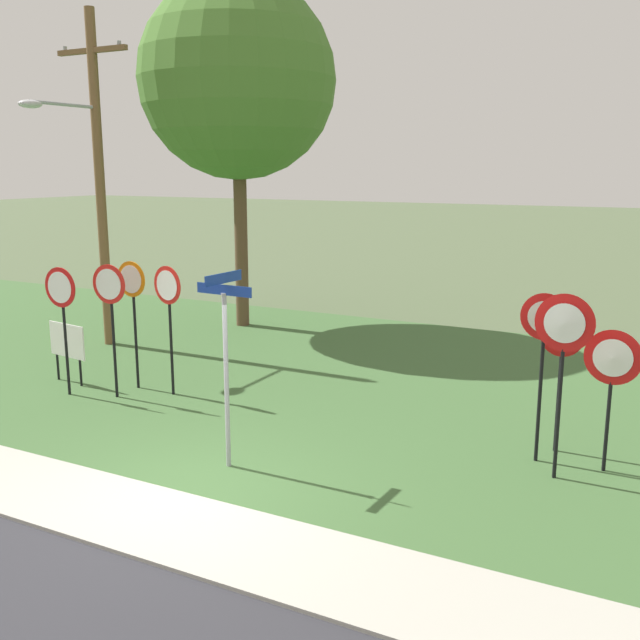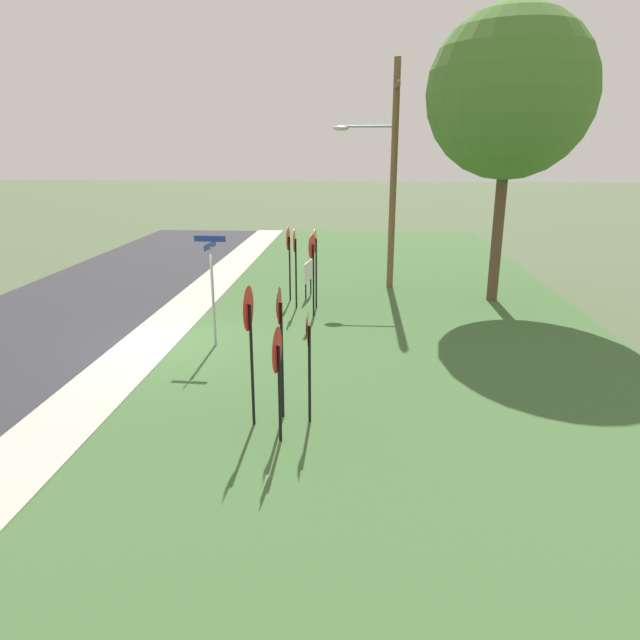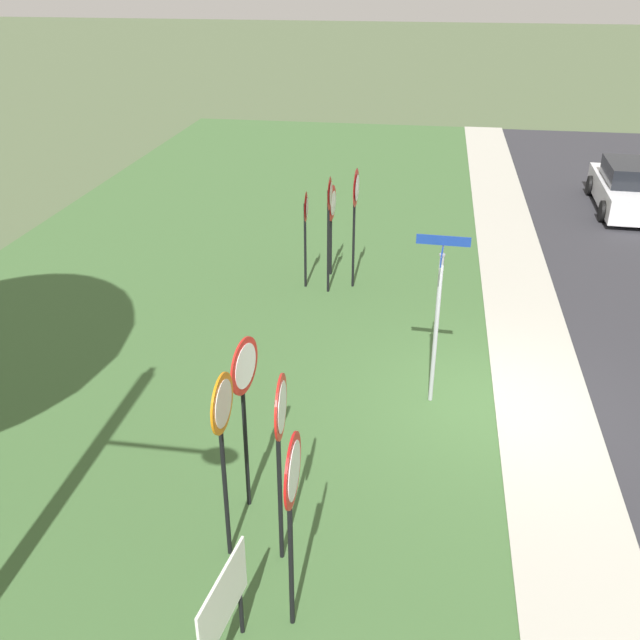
# 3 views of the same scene
# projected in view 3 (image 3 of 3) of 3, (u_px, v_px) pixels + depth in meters

# --- Properties ---
(ground_plane) EXTENTS (160.00, 160.00, 0.00)m
(ground_plane) POSITION_uv_depth(u_px,v_px,m) (494.00, 406.00, 11.84)
(ground_plane) COLOR #4C5B3D
(sidewalk_strip) EXTENTS (44.00, 1.60, 0.06)m
(sidewalk_strip) POSITION_uv_depth(u_px,v_px,m) (544.00, 409.00, 11.71)
(sidewalk_strip) COLOR #ADAA9E
(sidewalk_strip) RESTS_ON ground_plane
(grass_median) EXTENTS (44.00, 12.00, 0.04)m
(grass_median) POSITION_uv_depth(u_px,v_px,m) (151.00, 376.00, 12.66)
(grass_median) COLOR #3D6033
(grass_median) RESTS_ON ground_plane
(stop_sign_near_left) EXTENTS (0.73, 0.16, 2.55)m
(stop_sign_near_left) POSITION_uv_depth(u_px,v_px,m) (245.00, 388.00, 8.82)
(stop_sign_near_left) COLOR black
(stop_sign_near_left) RESTS_ON grass_median
(stop_sign_near_right) EXTENTS (0.77, 0.09, 2.53)m
(stop_sign_near_right) POSITION_uv_depth(u_px,v_px,m) (292.00, 494.00, 7.10)
(stop_sign_near_right) COLOR black
(stop_sign_near_right) RESTS_ON grass_median
(stop_sign_far_left) EXTENTS (0.71, 0.10, 2.58)m
(stop_sign_far_left) POSITION_uv_depth(u_px,v_px,m) (223.00, 430.00, 8.02)
(stop_sign_far_left) COLOR black
(stop_sign_far_left) RESTS_ON grass_median
(stop_sign_far_center) EXTENTS (0.75, 0.11, 2.60)m
(stop_sign_far_center) POSITION_uv_depth(u_px,v_px,m) (281.00, 431.00, 7.95)
(stop_sign_far_center) COLOR black
(stop_sign_far_center) RESTS_ON grass_median
(yield_sign_near_left) EXTENTS (0.82, 0.11, 2.70)m
(yield_sign_near_left) POSITION_uv_depth(u_px,v_px,m) (356.00, 199.00, 15.14)
(yield_sign_near_left) COLOR black
(yield_sign_near_left) RESTS_ON grass_median
(yield_sign_near_right) EXTENTS (0.70, 0.10, 2.60)m
(yield_sign_near_right) POSITION_uv_depth(u_px,v_px,m) (330.00, 208.00, 14.94)
(yield_sign_near_right) COLOR black
(yield_sign_near_right) RESTS_ON grass_median
(yield_sign_far_left) EXTENTS (0.81, 0.12, 2.13)m
(yield_sign_far_left) POSITION_uv_depth(u_px,v_px,m) (333.00, 210.00, 15.96)
(yield_sign_far_left) COLOR black
(yield_sign_far_left) RESTS_ON grass_median
(yield_sign_far_right) EXTENTS (0.66, 0.11, 2.20)m
(yield_sign_far_right) POSITION_uv_depth(u_px,v_px,m) (306.00, 218.00, 15.32)
(yield_sign_far_right) COLOR black
(yield_sign_far_right) RESTS_ON grass_median
(street_name_post) EXTENTS (0.96, 0.82, 2.92)m
(street_name_post) POSITION_uv_depth(u_px,v_px,m) (438.00, 307.00, 11.16)
(street_name_post) COLOR #9EA0A8
(street_name_post) RESTS_ON grass_median
(notice_board) EXTENTS (1.09, 0.19, 1.25)m
(notice_board) POSITION_uv_depth(u_px,v_px,m) (224.00, 605.00, 7.13)
(notice_board) COLOR black
(notice_board) RESTS_ON grass_median
(parked_sedan_distant) EXTENTS (4.24, 2.02, 1.39)m
(parked_sedan_distant) POSITION_uv_depth(u_px,v_px,m) (629.00, 188.00, 20.80)
(parked_sedan_distant) COLOR silver
(parked_sedan_distant) RESTS_ON road_asphalt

